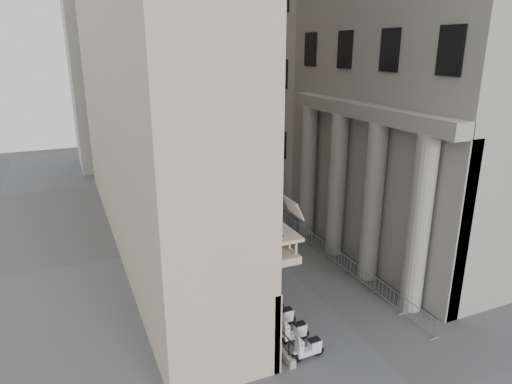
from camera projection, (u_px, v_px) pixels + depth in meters
left_building at (131, 3)px, 30.39m from camera, size 5.00×36.00×34.00m
far_building at (161, 40)px, 56.57m from camera, size 22.00×10.00×30.00m
iron_fence at (203, 250)px, 33.27m from camera, size 0.30×28.00×1.40m
blue_awning at (264, 203)px, 43.46m from camera, size 1.60×3.00×3.00m
flag at (289, 354)px, 22.01m from camera, size 1.00×1.40×8.20m
scooter_0 at (308, 359)px, 21.72m from camera, size 1.42×0.61×1.50m
scooter_1 at (294, 342)px, 22.96m from camera, size 1.42×0.61×1.50m
scooter_2 at (281, 327)px, 24.21m from camera, size 1.42×0.61×1.50m
scooter_3 at (270, 313)px, 25.45m from camera, size 1.42×0.61×1.50m
scooter_4 at (260, 301)px, 26.70m from camera, size 1.42×0.61×1.50m
scooter_5 at (250, 289)px, 27.95m from camera, size 1.42×0.61×1.50m
scooter_6 at (242, 279)px, 29.19m from camera, size 1.42×0.61×1.50m
scooter_7 at (234, 269)px, 30.44m from camera, size 1.42×0.61×1.50m
scooter_8 at (227, 261)px, 31.68m from camera, size 1.42×0.61×1.50m
scooter_9 at (220, 253)px, 32.93m from camera, size 1.42×0.61×1.50m
scooter_10 at (214, 245)px, 34.18m from camera, size 1.42×0.61×1.50m
scooter_11 at (208, 238)px, 35.42m from camera, size 1.42×0.61×1.50m
barrier_0 at (418, 326)px, 24.25m from camera, size 0.60×2.40×1.10m
barrier_1 at (387, 303)px, 26.44m from camera, size 0.60×2.40×1.10m
barrier_2 at (361, 283)px, 28.62m from camera, size 0.60×2.40×1.10m
barrier_3 at (339, 267)px, 30.81m from camera, size 0.60×2.40×1.10m
barrier_4 at (320, 252)px, 33.00m from camera, size 0.60×2.40×1.10m
barrier_5 at (303, 239)px, 35.18m from camera, size 0.60×2.40×1.10m
barrier_6 at (288, 228)px, 37.37m from camera, size 0.60×2.40×1.10m
barrier_7 at (275, 218)px, 39.55m from camera, size 0.60×2.40×1.10m
security_tent at (175, 178)px, 42.22m from camera, size 3.77×3.77×3.06m
street_lamp at (175, 150)px, 40.74m from camera, size 2.75×1.26×8.94m
info_kiosk at (228, 240)px, 33.09m from camera, size 0.41×0.79×1.61m
pedestrian_a at (205, 190)px, 44.30m from camera, size 0.69×0.51×1.75m
pedestrian_b at (245, 191)px, 44.37m from camera, size 0.81×0.66×1.58m
pedestrian_c at (183, 174)px, 49.85m from camera, size 0.99×0.74×1.84m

